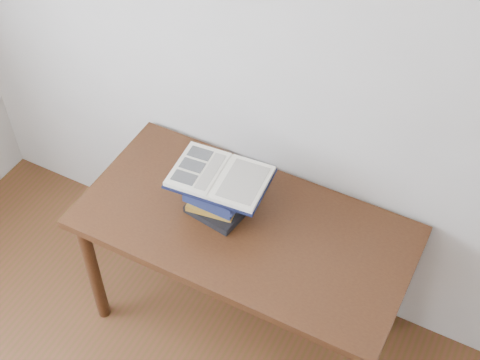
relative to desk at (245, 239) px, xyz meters
The scene contains 3 objects.
desk is the anchor object (origin of this frame).
book_stack 0.24m from the desk, behind, with size 0.27×0.20×0.18m.
open_book 0.32m from the desk, 166.29° to the left, with size 0.41×0.30×0.03m.
Camera 1 is at (0.76, -0.18, 2.90)m, focal length 50.00 mm.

